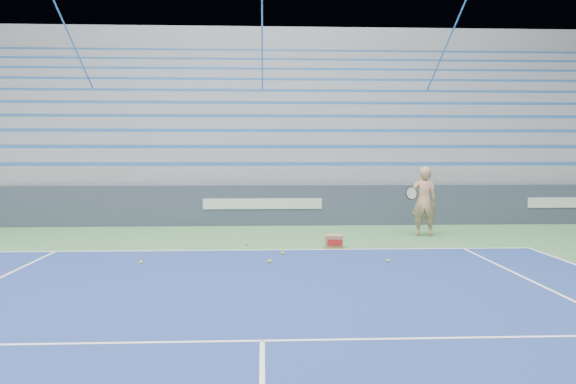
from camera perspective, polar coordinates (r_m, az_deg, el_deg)
name	(u,v)px	position (r m, az deg, el deg)	size (l,w,h in m)	color
sponsor_barrier	(263,205)	(15.28, -2.58, -1.34)	(30.00, 0.32, 1.10)	#394156
bleachers	(263,142)	(20.93, -2.60, 5.06)	(31.00, 9.15, 7.30)	#95979D
tennis_player	(424,201)	(13.71, 13.64, -0.91)	(0.94, 0.87, 1.64)	tan
ball_box	(334,241)	(11.69, 4.69, -5.03)	(0.39, 0.31, 0.28)	#9A724A
tennis_ball_0	(283,253)	(10.89, -0.56, -6.24)	(0.07, 0.07, 0.07)	#BBD52B
tennis_ball_1	(247,244)	(12.03, -4.24, -5.27)	(0.07, 0.07, 0.07)	#BBD52B
tennis_ball_2	(270,261)	(10.10, -1.88, -7.06)	(0.07, 0.07, 0.07)	#BBD52B
tennis_ball_3	(388,261)	(10.27, 10.14, -6.92)	(0.07, 0.07, 0.07)	#BBD52B
tennis_ball_4	(141,263)	(10.32, -14.71, -6.95)	(0.07, 0.07, 0.07)	#BBD52B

